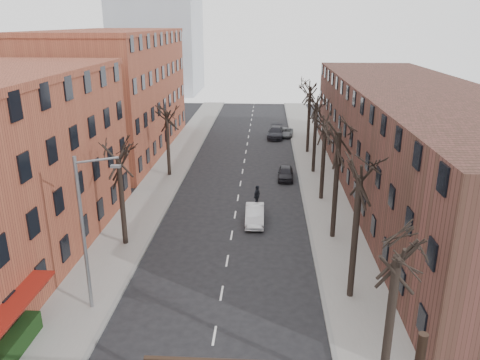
# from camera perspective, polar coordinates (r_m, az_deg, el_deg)

# --- Properties ---
(sidewalk_left) EXTENTS (4.00, 90.00, 0.15)m
(sidewalk_left) POSITION_cam_1_polar(r_m,az_deg,el_deg) (50.79, -8.80, 0.94)
(sidewalk_left) COLOR gray
(sidewalk_left) RESTS_ON ground
(sidewalk_right) EXTENTS (4.00, 90.00, 0.15)m
(sidewalk_right) POSITION_cam_1_polar(r_m,az_deg,el_deg) (49.99, 9.45, 0.62)
(sidewalk_right) COLOR gray
(sidewalk_right) RESTS_ON ground
(building_left_far) EXTENTS (12.00, 28.00, 14.00)m
(building_left_far) POSITION_cam_1_polar(r_m,az_deg,el_deg) (59.81, -14.99, 10.05)
(building_left_far) COLOR brown
(building_left_far) RESTS_ON ground
(building_right) EXTENTS (12.00, 50.00, 10.00)m
(building_right) POSITION_cam_1_polar(r_m,az_deg,el_deg) (45.57, 20.49, 4.33)
(building_right) COLOR #502B25
(building_right) RESTS_ON ground
(awning_left) EXTENTS (1.20, 7.00, 0.15)m
(awning_left) POSITION_cam_1_polar(r_m,az_deg,el_deg) (26.73, -25.33, -18.68)
(awning_left) COLOR maroon
(awning_left) RESTS_ON ground
(hedge) EXTENTS (0.80, 6.00, 1.00)m
(hedge) POSITION_cam_1_polar(r_m,az_deg,el_deg) (25.72, -26.82, -18.74)
(hedge) COLOR #193311
(hedge) RESTS_ON sidewalk_left
(tree_right_b) EXTENTS (5.20, 5.20, 10.80)m
(tree_right_b) POSITION_cam_1_polar(r_m,az_deg,el_deg) (29.21, 13.21, -13.74)
(tree_right_b) COLOR black
(tree_right_b) RESTS_ON ground
(tree_right_c) EXTENTS (5.20, 5.20, 11.60)m
(tree_right_c) POSITION_cam_1_polar(r_m,az_deg,el_deg) (36.13, 11.17, -6.93)
(tree_right_c) COLOR black
(tree_right_c) RESTS_ON ground
(tree_right_d) EXTENTS (5.20, 5.20, 10.00)m
(tree_right_d) POSITION_cam_1_polar(r_m,az_deg,el_deg) (43.42, 9.83, -2.35)
(tree_right_d) COLOR black
(tree_right_d) RESTS_ON ground
(tree_right_e) EXTENTS (5.20, 5.20, 10.80)m
(tree_right_e) POSITION_cam_1_polar(r_m,az_deg,el_deg) (50.92, 8.89, 0.90)
(tree_right_e) COLOR black
(tree_right_e) RESTS_ON ground
(tree_right_f) EXTENTS (5.20, 5.20, 11.60)m
(tree_right_f) POSITION_cam_1_polar(r_m,az_deg,el_deg) (58.56, 8.19, 3.31)
(tree_right_f) COLOR black
(tree_right_f) RESTS_ON ground
(tree_left_a) EXTENTS (5.20, 5.20, 9.50)m
(tree_left_a) POSITION_cam_1_polar(r_m,az_deg,el_deg) (35.45, -13.74, -7.66)
(tree_left_a) COLOR black
(tree_left_a) RESTS_ON ground
(tree_left_b) EXTENTS (5.20, 5.20, 9.50)m
(tree_left_b) POSITION_cam_1_polar(r_m,az_deg,el_deg) (49.80, -8.57, 0.50)
(tree_left_b) COLOR black
(tree_left_b) RESTS_ON ground
(streetlight) EXTENTS (2.45, 0.22, 9.03)m
(streetlight) POSITION_cam_1_polar(r_m,az_deg,el_deg) (26.37, -18.29, -5.59)
(streetlight) COLOR slate
(streetlight) RESTS_ON ground
(silver_sedan) EXTENTS (1.54, 4.24, 1.39)m
(silver_sedan) POSITION_cam_1_polar(r_m,az_deg,el_deg) (37.71, 1.80, -4.27)
(silver_sedan) COLOR silver
(silver_sedan) RESTS_ON ground
(parked_car_near) EXTENTS (1.73, 3.95, 1.32)m
(parked_car_near) POSITION_cam_1_polar(r_m,az_deg,el_deg) (48.25, 5.59, 0.85)
(parked_car_near) COLOR black
(parked_car_near) RESTS_ON ground
(parked_car_mid) EXTENTS (2.48, 5.31, 1.50)m
(parked_car_mid) POSITION_cam_1_polar(r_m,az_deg,el_deg) (65.58, 4.37, 5.80)
(parked_car_mid) COLOR black
(parked_car_mid) RESTS_ON ground
(parked_car_far) EXTENTS (2.18, 4.15, 1.11)m
(parked_car_far) POSITION_cam_1_polar(r_m,az_deg,el_deg) (66.63, 5.65, 5.80)
(parked_car_far) COLOR #53575A
(parked_car_far) RESTS_ON ground
(pedestrian_crossing) EXTENTS (0.85, 1.22, 1.92)m
(pedestrian_crossing) POSITION_cam_1_polar(r_m,az_deg,el_deg) (40.95, 2.08, -1.95)
(pedestrian_crossing) COLOR black
(pedestrian_crossing) RESTS_ON ground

